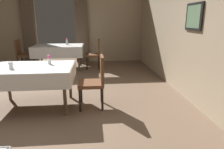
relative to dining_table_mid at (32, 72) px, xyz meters
The scene contains 12 objects.
ground 0.72m from the dining_table_mid, 157.14° to the right, with size 10.08×10.08×0.00m, color #7A604C.
wall_right 3.06m from the dining_table_mid, ahead, with size 0.16×8.40×3.00m.
wall_back 4.17m from the dining_table_mid, 93.65° to the left, with size 6.40×0.27×3.00m.
dining_table_mid is the anchor object (origin of this frame).
dining_table_far 2.98m from the dining_table_mid, 90.66° to the left, with size 1.53×1.01×0.75m.
chair_mid_right 1.10m from the dining_table_mid, ahead, with size 0.44×0.44×0.93m.
chair_far_left 3.30m from the dining_table_mid, 111.10° to the left, with size 0.44×0.44×0.93m.
chair_far_right 3.09m from the dining_table_mid, 68.79° to the left, with size 0.44×0.44×0.93m.
flower_vase_mid 0.37m from the dining_table_mid, 31.23° to the left, with size 0.07×0.07×0.17m.
glass_mid_b 0.35m from the dining_table_mid, 151.12° to the right, with size 0.07×0.07×0.11m, color silver.
flower_vase_far 3.17m from the dining_table_mid, 86.15° to the left, with size 0.07×0.07×0.21m.
plate_far_b 2.68m from the dining_table_mid, 98.54° to the left, with size 0.21×0.21×0.01m, color white.
Camera 1 is at (1.33, -3.34, 1.52)m, focal length 31.95 mm.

